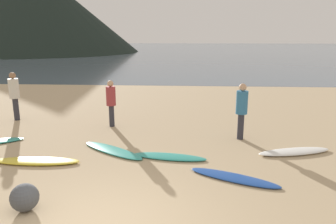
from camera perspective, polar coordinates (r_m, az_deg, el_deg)
The scene contains 12 objects.
ground_plane at distance 14.86m, azimuth -2.15°, elevation 0.94°, with size 120.00×120.00×0.20m, color tan.
ocean_water at distance 70.16m, azimuth 2.42°, elevation 11.01°, with size 140.00×100.00×0.01m, color slate.
headland_hill at distance 64.96m, azimuth -22.79°, elevation 16.59°, with size 37.11×37.11×15.37m, color black.
surfboard_1 at distance 8.84m, azimuth -22.22°, elevation -8.04°, with size 2.16×0.56×0.09m, color yellow.
surfboard_2 at distance 9.07m, azimuth -9.83°, elevation -6.71°, with size 2.22×0.51×0.07m, color teal.
surfboard_3 at distance 8.50m, azimuth 0.28°, elevation -7.93°, with size 1.94×0.50×0.07m, color teal.
surfboard_4 at distance 7.48m, azimuth 11.62°, elevation -11.34°, with size 2.07×0.47×0.06m, color #1E479E.
surfboard_5 at distance 9.47m, azimuth 21.51°, elevation -6.54°, with size 2.08×0.53×0.09m, color white.
person_0 at distance 13.25m, azimuth -25.63°, elevation 3.19°, with size 0.37×0.37×1.81m.
person_1 at distance 11.29m, azimuth -10.08°, elevation 2.18°, with size 0.33×0.33×1.63m.
person_2 at distance 9.97m, azimuth 12.95°, elevation 0.91°, with size 0.35×0.35×1.73m.
beach_rock_near at distance 6.61m, azimuth -24.11°, elevation -13.68°, with size 0.51×0.51×0.51m, color #494C51.
Camera 1 is at (1.46, -4.43, 3.15)m, focal length 34.34 mm.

